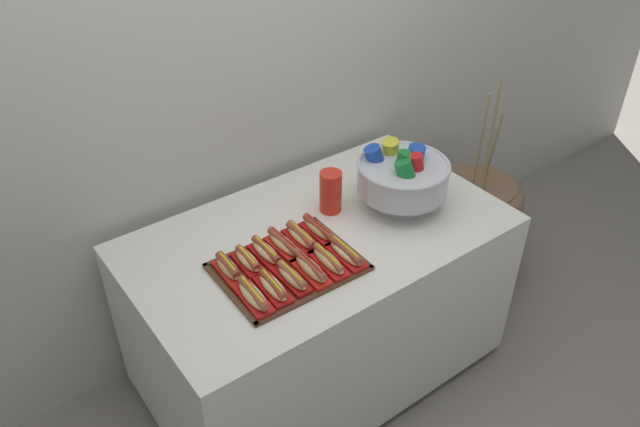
% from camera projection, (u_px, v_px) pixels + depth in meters
% --- Properties ---
extents(ground_plane, '(10.00, 10.00, 0.00)m').
position_uv_depth(ground_plane, '(319.00, 366.00, 2.79)').
color(ground_plane, gray).
extents(back_wall, '(6.00, 0.10, 2.60)m').
position_uv_depth(back_wall, '(238.00, 50.00, 2.36)').
color(back_wall, beige).
rests_on(back_wall, ground_plane).
extents(buffet_table, '(1.43, 0.83, 0.75)m').
position_uv_depth(buffet_table, '(319.00, 301.00, 2.55)').
color(buffet_table, white).
rests_on(buffet_table, ground_plane).
extents(floor_vase, '(0.57, 0.57, 1.10)m').
position_uv_depth(floor_vase, '(468.00, 230.00, 3.17)').
color(floor_vase, brown).
rests_on(floor_vase, ground_plane).
extents(serving_tray, '(0.49, 0.37, 0.01)m').
position_uv_depth(serving_tray, '(288.00, 267.00, 2.17)').
color(serving_tray, '#56331E').
rests_on(serving_tray, buffet_table).
extents(hot_dog_0, '(0.08, 0.18, 0.06)m').
position_uv_depth(hot_dog_0, '(253.00, 296.00, 2.01)').
color(hot_dog_0, red).
rests_on(hot_dog_0, serving_tray).
extents(hot_dog_1, '(0.08, 0.17, 0.06)m').
position_uv_depth(hot_dog_1, '(273.00, 287.00, 2.05)').
color(hot_dog_1, '#B21414').
rests_on(hot_dog_1, serving_tray).
extents(hot_dog_2, '(0.06, 0.16, 0.06)m').
position_uv_depth(hot_dog_2, '(292.00, 278.00, 2.08)').
color(hot_dog_2, '#B21414').
rests_on(hot_dog_2, serving_tray).
extents(hot_dog_3, '(0.07, 0.18, 0.06)m').
position_uv_depth(hot_dog_3, '(311.00, 269.00, 2.12)').
color(hot_dog_3, red).
rests_on(hot_dog_3, serving_tray).
extents(hot_dog_4, '(0.07, 0.18, 0.06)m').
position_uv_depth(hot_dog_4, '(328.00, 261.00, 2.16)').
color(hot_dog_4, red).
rests_on(hot_dog_4, serving_tray).
extents(hot_dog_5, '(0.07, 0.18, 0.06)m').
position_uv_depth(hot_dog_5, '(346.00, 253.00, 2.19)').
color(hot_dog_5, red).
rests_on(hot_dog_5, serving_tray).
extents(hot_dog_6, '(0.07, 0.15, 0.06)m').
position_uv_depth(hot_dog_6, '(228.00, 268.00, 2.12)').
color(hot_dog_6, red).
rests_on(hot_dog_6, serving_tray).
extents(hot_dog_7, '(0.07, 0.16, 0.06)m').
position_uv_depth(hot_dog_7, '(248.00, 261.00, 2.16)').
color(hot_dog_7, '#B21414').
rests_on(hot_dog_7, serving_tray).
extents(hot_dog_8, '(0.07, 0.17, 0.06)m').
position_uv_depth(hot_dog_8, '(266.00, 253.00, 2.19)').
color(hot_dog_8, '#B21414').
rests_on(hot_dog_8, serving_tray).
extents(hot_dog_9, '(0.07, 0.18, 0.06)m').
position_uv_depth(hot_dog_9, '(284.00, 244.00, 2.23)').
color(hot_dog_9, red).
rests_on(hot_dog_9, serving_tray).
extents(hot_dog_10, '(0.07, 0.18, 0.06)m').
position_uv_depth(hot_dog_10, '(302.00, 237.00, 2.26)').
color(hot_dog_10, '#B21414').
rests_on(hot_dog_10, serving_tray).
extents(hot_dog_11, '(0.06, 0.17, 0.06)m').
position_uv_depth(hot_dog_11, '(318.00, 230.00, 2.30)').
color(hot_dog_11, red).
rests_on(hot_dog_11, serving_tray).
extents(punch_bowl, '(0.36, 0.36, 0.25)m').
position_uv_depth(punch_bowl, '(402.00, 175.00, 2.41)').
color(punch_bowl, silver).
rests_on(punch_bowl, buffet_table).
extents(cup_stack, '(0.09, 0.09, 0.17)m').
position_uv_depth(cup_stack, '(331.00, 192.00, 2.41)').
color(cup_stack, red).
rests_on(cup_stack, buffet_table).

